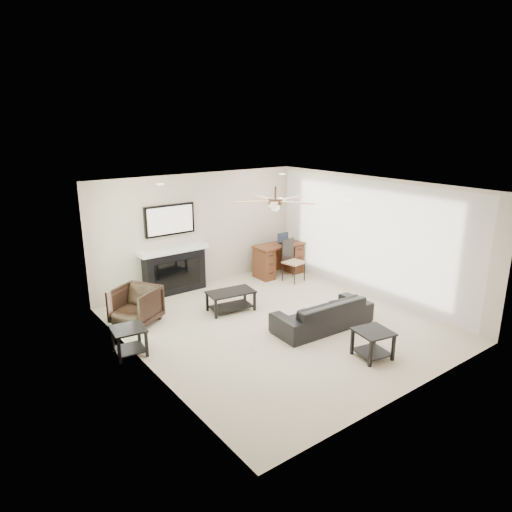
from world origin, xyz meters
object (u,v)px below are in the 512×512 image
(coffee_table, at_px, (231,301))
(desk, at_px, (279,260))
(sofa, at_px, (323,313))
(fireplace_unit, at_px, (174,250))
(armchair, at_px, (136,305))

(coffee_table, bearing_deg, desk, 36.40)
(sofa, xyz_separation_m, fireplace_unit, (-1.30, 3.14, 0.68))
(fireplace_unit, relative_size, desk, 1.57)
(desk, bearing_deg, armchair, -171.25)
(sofa, height_order, fireplace_unit, fireplace_unit)
(sofa, distance_m, fireplace_unit, 3.47)
(fireplace_unit, distance_m, desk, 2.63)
(armchair, bearing_deg, desk, 68.56)
(sofa, distance_m, desk, 3.01)
(fireplace_unit, bearing_deg, sofa, -67.42)
(fireplace_unit, height_order, desk, fireplace_unit)
(sofa, height_order, armchair, armchair)
(armchair, relative_size, fireplace_unit, 0.40)
(armchair, bearing_deg, fireplace_unit, 97.12)
(sofa, relative_size, coffee_table, 2.06)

